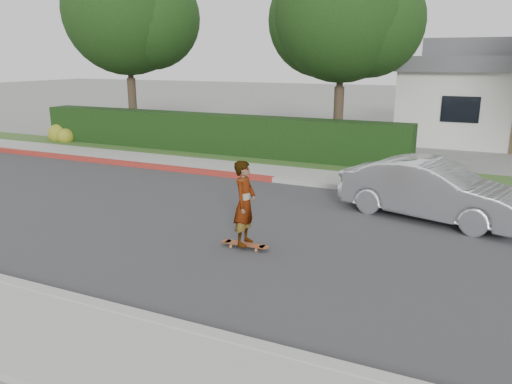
# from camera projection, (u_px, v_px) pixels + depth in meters

# --- Properties ---
(ground) EXTENTS (120.00, 120.00, 0.00)m
(ground) POSITION_uv_depth(u_px,v_px,m) (164.00, 216.00, 11.46)
(ground) COLOR slate
(ground) RESTS_ON ground
(road) EXTENTS (60.00, 8.00, 0.01)m
(road) POSITION_uv_depth(u_px,v_px,m) (164.00, 216.00, 11.46)
(road) COLOR #2D2D30
(road) RESTS_ON ground
(curb_near) EXTENTS (60.00, 0.20, 0.15)m
(curb_near) POSITION_uv_depth(u_px,v_px,m) (11.00, 284.00, 7.85)
(curb_near) COLOR #9E9E99
(curb_near) RESTS_ON ground
(curb_far) EXTENTS (60.00, 0.20, 0.15)m
(curb_far) POSITION_uv_depth(u_px,v_px,m) (243.00, 176.00, 15.03)
(curb_far) COLOR #9E9E99
(curb_far) RESTS_ON ground
(curb_red_section) EXTENTS (12.00, 0.21, 0.15)m
(curb_red_section) POSITION_uv_depth(u_px,v_px,m) (112.00, 162.00, 17.07)
(curb_red_section) COLOR maroon
(curb_red_section) RESTS_ON ground
(sidewalk_far) EXTENTS (60.00, 1.60, 0.12)m
(sidewalk_far) POSITION_uv_depth(u_px,v_px,m) (255.00, 171.00, 15.82)
(sidewalk_far) COLOR gray
(sidewalk_far) RESTS_ON ground
(planting_strip) EXTENTS (60.00, 1.60, 0.10)m
(planting_strip) POSITION_uv_depth(u_px,v_px,m) (275.00, 162.00, 17.22)
(planting_strip) COLOR #2D4C1E
(planting_strip) RESTS_ON ground
(hedge) EXTENTS (15.00, 1.00, 1.50)m
(hedge) POSITION_uv_depth(u_px,v_px,m) (208.00, 134.00, 18.79)
(hedge) COLOR black
(hedge) RESTS_ON ground
(flowering_shrub) EXTENTS (1.40, 1.00, 0.90)m
(flowering_shrub) POSITION_uv_depth(u_px,v_px,m) (61.00, 135.00, 21.35)
(flowering_shrub) COLOR #2D4C19
(flowering_shrub) RESTS_ON ground
(tree_left) EXTENTS (5.99, 5.21, 8.00)m
(tree_left) POSITION_uv_depth(u_px,v_px,m) (130.00, 15.00, 20.76)
(tree_left) COLOR #33261C
(tree_left) RESTS_ON ground
(tree_center) EXTENTS (5.66, 4.84, 7.44)m
(tree_center) POSITION_uv_depth(u_px,v_px,m) (343.00, 18.00, 17.62)
(tree_center) COLOR #33261C
(tree_center) RESTS_ON ground
(skateboard) EXTENTS (0.99, 0.23, 0.09)m
(skateboard) POSITION_uv_depth(u_px,v_px,m) (245.00, 244.00, 9.51)
(skateboard) COLOR #BE6834
(skateboard) RESTS_ON ground
(skateboarder) EXTENTS (0.43, 0.62, 1.61)m
(skateboarder) POSITION_uv_depth(u_px,v_px,m) (245.00, 203.00, 9.29)
(skateboarder) COLOR white
(skateboarder) RESTS_ON skateboard
(car_silver) EXTENTS (4.25, 2.39, 1.33)m
(car_silver) POSITION_uv_depth(u_px,v_px,m) (431.00, 190.00, 11.18)
(car_silver) COLOR silver
(car_silver) RESTS_ON ground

